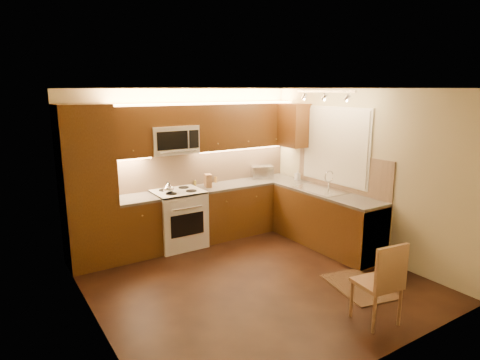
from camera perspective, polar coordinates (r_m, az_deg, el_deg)
floor at (r=5.65m, az=1.79°, el=-13.70°), size 4.00×4.00×0.01m
ceiling at (r=5.07m, az=1.99°, el=12.57°), size 4.00×4.00×0.01m
wall_back at (r=6.92m, az=-7.57°, el=2.03°), size 4.00×0.01×2.50m
wall_front at (r=3.82m, az=19.35°, el=-7.21°), size 4.00×0.01×2.50m
wall_left at (r=4.44m, az=-19.95°, el=-4.53°), size 0.01×4.00×2.50m
wall_right at (r=6.54m, az=16.45°, el=1.02°), size 0.01×4.00×2.50m
pantry at (r=6.14m, az=-20.35°, el=-0.93°), size 0.70×0.60×2.30m
base_cab_back_left at (r=6.50m, az=-14.17°, el=-6.41°), size 0.62×0.60×0.86m
counter_back_left at (r=6.37m, az=-14.38°, el=-2.57°), size 0.62×0.60×0.04m
base_cab_back_right at (r=7.36m, az=0.98°, el=-3.81°), size 1.92×0.60×0.86m
counter_back_right at (r=7.24m, az=0.99°, el=-0.39°), size 1.92×0.60×0.04m
base_cab_right at (r=6.79m, az=11.81°, el=-5.46°), size 0.60×2.00×0.86m
counter_right at (r=6.67m, az=11.98°, el=-1.78°), size 0.60×2.00×0.04m
dishwasher at (r=6.34m, az=16.26°, el=-7.00°), size 0.58×0.60×0.84m
backsplash_back at (r=7.08m, az=-4.96°, el=1.91°), size 3.30×0.02×0.60m
backsplash_right at (r=6.81m, az=13.84°, el=1.17°), size 0.02×2.00×0.60m
upper_cab_back_left at (r=6.32m, az=-15.23°, el=6.44°), size 0.62×0.35×0.75m
upper_cab_back_right at (r=7.19m, az=0.46°, el=7.55°), size 1.92×0.35×0.75m
upper_cab_bridge at (r=6.54m, az=-9.52°, el=8.83°), size 0.76×0.35×0.31m
upper_cab_right_corner at (r=7.32m, az=7.50°, el=7.53°), size 0.35×0.50×0.75m
stove at (r=6.70m, az=-8.51°, el=-5.31°), size 0.76×0.65×0.92m
microwave at (r=6.56m, az=-9.35°, el=5.55°), size 0.76×0.38×0.44m
window_frame at (r=6.84m, az=13.07°, el=4.66°), size 0.03×1.44×1.24m
window_blinds at (r=6.83m, az=12.96°, el=4.65°), size 0.02×1.36×1.16m
sink at (r=6.75m, az=11.12°, el=-0.74°), size 0.52×0.86×0.15m
faucet at (r=6.86m, az=12.24°, el=0.06°), size 0.20×0.04×0.30m
track_light_bar at (r=6.37m, az=11.65°, el=11.94°), size 0.04×1.20×0.03m
kettle at (r=6.41m, az=-9.89°, el=-1.05°), size 0.17×0.17×0.19m
toaster_oven at (r=7.52m, az=3.02°, el=1.12°), size 0.46×0.41×0.23m
knife_block at (r=6.83m, az=-4.44°, el=-0.10°), size 0.14×0.18×0.22m
spice_jar_a at (r=6.97m, az=-4.63°, el=-0.42°), size 0.05×0.05×0.08m
spice_jar_b at (r=7.17m, az=-3.39°, el=0.06°), size 0.05×0.05×0.10m
spice_jar_c at (r=6.99m, az=-6.18°, el=-0.33°), size 0.04×0.04×0.10m
spice_jar_d at (r=6.99m, az=-6.24°, el=-0.40°), size 0.04×0.04×0.09m
soap_bottle at (r=7.44m, az=7.97°, el=0.68°), size 0.08×0.08×0.17m
rug at (r=5.68m, az=16.16°, el=-13.97°), size 0.79×1.02×0.01m
dining_chair at (r=4.80m, az=18.44°, el=-13.15°), size 0.47×0.47×0.94m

